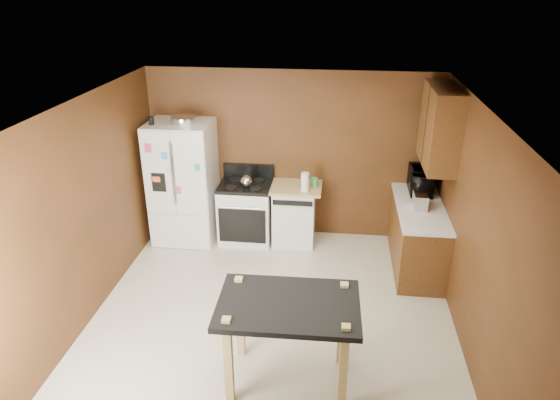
% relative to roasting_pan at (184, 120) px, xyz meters
% --- Properties ---
extents(floor, '(4.50, 4.50, 0.00)m').
position_rel_roasting_pan_xyz_m(floor, '(1.48, -1.88, -1.84)').
color(floor, beige).
rests_on(floor, ground).
extents(ceiling, '(4.50, 4.50, 0.00)m').
position_rel_roasting_pan_xyz_m(ceiling, '(1.48, -1.88, 0.66)').
color(ceiling, white).
rests_on(ceiling, ground).
extents(wall_back, '(4.20, 0.00, 4.20)m').
position_rel_roasting_pan_xyz_m(wall_back, '(1.48, 0.37, -0.59)').
color(wall_back, '#592F17').
rests_on(wall_back, ground).
extents(wall_front, '(4.20, 0.00, 4.20)m').
position_rel_roasting_pan_xyz_m(wall_front, '(1.48, -4.13, -0.59)').
color(wall_front, '#592F17').
rests_on(wall_front, ground).
extents(wall_left, '(0.00, 4.50, 4.50)m').
position_rel_roasting_pan_xyz_m(wall_left, '(-0.62, -1.88, -0.59)').
color(wall_left, '#592F17').
rests_on(wall_left, ground).
extents(wall_right, '(0.00, 4.50, 4.50)m').
position_rel_roasting_pan_xyz_m(wall_right, '(3.58, -1.88, -0.59)').
color(wall_right, '#592F17').
rests_on(wall_right, ground).
extents(roasting_pan, '(0.36, 0.36, 0.09)m').
position_rel_roasting_pan_xyz_m(roasting_pan, '(0.00, 0.00, 0.00)').
color(roasting_pan, silver).
rests_on(roasting_pan, refrigerator).
extents(pen_cup, '(0.07, 0.07, 0.11)m').
position_rel_roasting_pan_xyz_m(pen_cup, '(-0.41, -0.15, 0.01)').
color(pen_cup, black).
rests_on(pen_cup, refrigerator).
extents(kettle, '(0.17, 0.17, 0.17)m').
position_rel_roasting_pan_xyz_m(kettle, '(0.87, -0.07, -0.86)').
color(kettle, silver).
rests_on(kettle, gas_range).
extents(paper_towel, '(0.12, 0.12, 0.27)m').
position_rel_roasting_pan_xyz_m(paper_towel, '(1.71, -0.08, -0.82)').
color(paper_towel, white).
rests_on(paper_towel, dishwasher).
extents(green_canister, '(0.11, 0.11, 0.12)m').
position_rel_roasting_pan_xyz_m(green_canister, '(1.83, 0.11, -0.89)').
color(green_canister, '#44B260').
rests_on(green_canister, dishwasher).
extents(toaster, '(0.17, 0.27, 0.20)m').
position_rel_roasting_pan_xyz_m(toaster, '(3.24, -0.50, -0.84)').
color(toaster, silver).
rests_on(toaster, right_cabinets).
extents(microwave, '(0.38, 0.55, 0.31)m').
position_rel_roasting_pan_xyz_m(microwave, '(3.32, 0.07, -0.79)').
color(microwave, black).
rests_on(microwave, right_cabinets).
extents(refrigerator, '(0.90, 0.80, 1.80)m').
position_rel_roasting_pan_xyz_m(refrigerator, '(-0.07, -0.02, -0.94)').
color(refrigerator, white).
rests_on(refrigerator, ground).
extents(gas_range, '(0.76, 0.68, 1.10)m').
position_rel_roasting_pan_xyz_m(gas_range, '(0.84, 0.04, -1.38)').
color(gas_range, white).
rests_on(gas_range, ground).
extents(dishwasher, '(0.78, 0.63, 0.89)m').
position_rel_roasting_pan_xyz_m(dishwasher, '(1.56, 0.07, -1.39)').
color(dishwasher, white).
rests_on(dishwasher, ground).
extents(right_cabinets, '(0.63, 1.58, 2.45)m').
position_rel_roasting_pan_xyz_m(right_cabinets, '(3.31, -0.40, -0.94)').
color(right_cabinets, brown).
rests_on(right_cabinets, ground).
extents(island, '(1.34, 0.91, 0.95)m').
position_rel_roasting_pan_xyz_m(island, '(1.76, -2.78, -1.06)').
color(island, black).
rests_on(island, ground).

